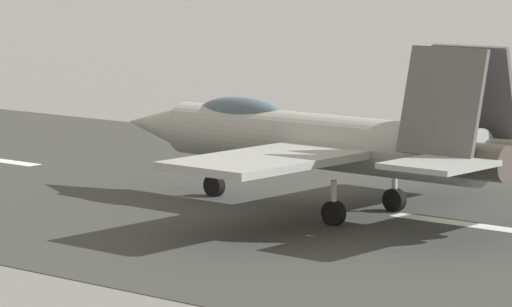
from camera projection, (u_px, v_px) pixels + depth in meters
The scene contains 3 objects.
ground_plane at pixel (485, 227), 43.94m from camera, with size 400.00×400.00×0.00m, color slate.
runway_strip at pixel (485, 227), 43.93m from camera, with size 240.00×26.00×0.02m.
fighter_jet at pixel (323, 139), 46.21m from camera, with size 16.17×13.81×5.56m.
Camera 1 is at (-22.27, 37.70, 8.18)m, focal length 101.57 mm.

